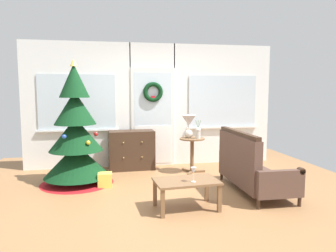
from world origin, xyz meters
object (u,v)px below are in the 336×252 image
Objects in this scene: settee_sofa at (249,168)px; side_table at (192,148)px; coffee_table at (186,184)px; christmas_tree at (76,140)px; wine_glass at (193,171)px; table_lamp at (189,123)px; gift_box at (105,180)px; flower_vase at (198,132)px; dresser_cabinet at (132,150)px.

settee_sofa is 2.34× the size of side_table.
side_table is 0.77× the size of coffee_table.
wine_glass is (1.63, -1.59, -0.21)m from christmas_tree.
wine_glass is at bearing -149.43° from settee_sofa.
table_lamp is (2.05, 0.37, 0.21)m from christmas_tree.
gift_box is (-2.23, 0.66, -0.26)m from settee_sofa.
coffee_table is 4.51× the size of wine_glass.
flower_vase is (-0.49, 1.23, 0.41)m from settee_sofa.
christmas_tree is 2.88m from settee_sofa.
settee_sofa is 3.58× the size of table_lamp.
dresser_cabinet is 3.97× the size of gift_box.
flower_vase is 1.79× the size of wine_glass.
table_lamp is at bearing 115.99° from settee_sofa.
table_lamp is 2.05m from wine_glass.
settee_sofa is 4.50× the size of flower_vase.
flower_vase is at bearing 6.99° from christmas_tree.
table_lamp reaches higher than side_table.
wine_glass is at bearing -75.10° from dresser_cabinet.
christmas_tree is 2.19m from coffee_table.
dresser_cabinet reaches higher than side_table.
table_lamp is 2.26× the size of wine_glass.
side_table is at bearing 73.11° from coffee_table.
flower_vase is at bearing -32.01° from table_lamp.
gift_box is at bearing -157.29° from table_lamp.
settee_sofa is at bearing -16.62° from gift_box.
table_lamp is (1.06, -0.46, 0.57)m from dresser_cabinet.
flower_vase is 1.96m from wine_glass.
dresser_cabinet is at bearing 39.94° from christmas_tree.
coffee_table is at bearing -110.34° from flower_vase.
coffee_table is (-0.65, -1.76, -0.45)m from flower_vase.
coffee_table is at bearing -76.12° from dresser_cabinet.
gift_box is (-1.64, -0.62, -0.36)m from side_table.
side_table is at bearing 149.04° from flower_vase.
side_table reaches higher than wine_glass.
dresser_cabinet is 1.04× the size of coffee_table.
side_table is at bearing 20.75° from gift_box.
side_table is 0.48m from table_lamp.
coffee_table is (1.56, -1.49, -0.41)m from christmas_tree.
coffee_table is (0.57, -2.31, -0.05)m from dresser_cabinet.
gift_box is (-1.09, 1.20, -0.22)m from coffee_table.
side_table is at bearing -23.77° from dresser_cabinet.
table_lamp reaches higher than settee_sofa.
side_table is 1.79m from gift_box.
table_lamp reaches higher than coffee_table.
wine_glass is (0.64, -2.41, 0.14)m from dresser_cabinet.
christmas_tree is 4.76× the size of table_lamp.
flower_vase reaches higher than side_table.
gift_box is (-1.16, 1.30, -0.42)m from wine_glass.
dresser_cabinet is at bearing 103.88° from coffee_table.
side_table is at bearing 8.91° from christmas_tree.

